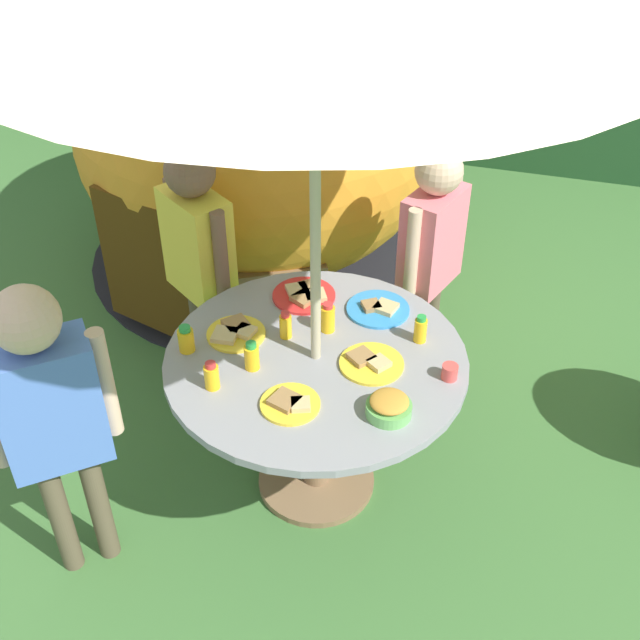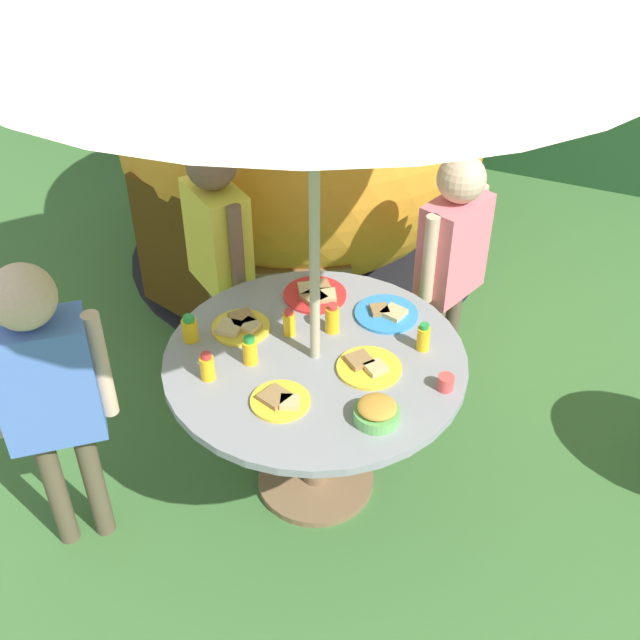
# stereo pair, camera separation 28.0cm
# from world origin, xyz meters

# --- Properties ---
(ground_plane) EXTENTS (10.00, 10.00, 0.02)m
(ground_plane) POSITION_xyz_m (0.00, 0.00, -0.01)
(ground_plane) COLOR #3D6B33
(hedge_backdrop) EXTENTS (9.00, 0.70, 1.96)m
(hedge_backdrop) POSITION_xyz_m (0.00, 3.41, 0.98)
(hedge_backdrop) COLOR #234C28
(hedge_backdrop) RESTS_ON ground_plane
(garden_table) EXTENTS (1.11, 1.11, 0.68)m
(garden_table) POSITION_xyz_m (0.00, 0.00, 0.53)
(garden_table) COLOR brown
(garden_table) RESTS_ON ground_plane
(wooden_chair) EXTENTS (0.69, 0.68, 1.03)m
(wooden_chair) POSITION_xyz_m (-0.60, 1.09, 0.56)
(wooden_chair) COLOR brown
(wooden_chair) RESTS_ON ground_plane
(dome_tent) EXTENTS (2.53, 2.53, 1.59)m
(dome_tent) POSITION_xyz_m (-0.77, 1.62, 0.79)
(dome_tent) COLOR orange
(dome_tent) RESTS_ON ground_plane
(child_in_pink_shirt) EXTENTS (0.26, 0.38, 1.17)m
(child_in_pink_shirt) POSITION_xyz_m (0.29, 0.80, 0.75)
(child_in_pink_shirt) COLOR brown
(child_in_pink_shirt) RESTS_ON ground_plane
(child_in_yellow_shirt) EXTENTS (0.36, 0.32, 1.21)m
(child_in_yellow_shirt) POSITION_xyz_m (-0.64, 0.45, 0.78)
(child_in_yellow_shirt) COLOR brown
(child_in_yellow_shirt) RESTS_ON ground_plane
(child_in_blue_shirt) EXTENTS (0.36, 0.34, 1.24)m
(child_in_blue_shirt) POSITION_xyz_m (-0.71, -0.58, 0.79)
(child_in_blue_shirt) COLOR brown
(child_in_blue_shirt) RESTS_ON ground_plane
(snack_bowl) EXTENTS (0.15, 0.15, 0.08)m
(snack_bowl) POSITION_xyz_m (0.32, -0.22, 0.72)
(snack_bowl) COLOR #66B259
(snack_bowl) RESTS_ON garden_table
(plate_mid_right) EXTENTS (0.22, 0.22, 0.03)m
(plate_mid_right) POSITION_xyz_m (-0.32, 0.04, 0.69)
(plate_mid_right) COLOR yellow
(plate_mid_right) RESTS_ON garden_table
(plate_center_front) EXTENTS (0.21, 0.21, 0.03)m
(plate_center_front) POSITION_xyz_m (-0.01, -0.27, 0.69)
(plate_center_front) COLOR yellow
(plate_center_front) RESTS_ON garden_table
(plate_mid_left) EXTENTS (0.25, 0.25, 0.03)m
(plate_mid_left) POSITION_xyz_m (0.16, 0.33, 0.69)
(plate_mid_left) COLOR #338CD8
(plate_mid_left) RESTS_ON garden_table
(plate_near_left) EXTENTS (0.23, 0.23, 0.03)m
(plate_near_left) POSITION_xyz_m (0.20, 0.01, 0.69)
(plate_near_left) COLOR yellow
(plate_near_left) RESTS_ON garden_table
(plate_far_left) EXTENTS (0.25, 0.25, 0.03)m
(plate_far_left) POSITION_xyz_m (-0.14, 0.34, 0.69)
(plate_far_left) COLOR red
(plate_far_left) RESTS_ON garden_table
(juice_bottle_near_right) EXTENTS (0.05, 0.05, 0.12)m
(juice_bottle_near_right) POSITION_xyz_m (0.00, 0.16, 0.74)
(juice_bottle_near_right) COLOR yellow
(juice_bottle_near_right) RESTS_ON garden_table
(juice_bottle_far_right) EXTENTS (0.06, 0.06, 0.11)m
(juice_bottle_far_right) POSITION_xyz_m (-0.46, -0.09, 0.73)
(juice_bottle_far_right) COLOR yellow
(juice_bottle_far_right) RESTS_ON garden_table
(juice_bottle_center_back) EXTENTS (0.05, 0.05, 0.11)m
(juice_bottle_center_back) POSITION_xyz_m (-0.14, 0.08, 0.73)
(juice_bottle_center_back) COLOR yellow
(juice_bottle_center_back) RESTS_ON garden_table
(juice_bottle_front_edge) EXTENTS (0.05, 0.05, 0.11)m
(juice_bottle_front_edge) POSITION_xyz_m (-0.30, -0.26, 0.73)
(juice_bottle_front_edge) COLOR yellow
(juice_bottle_front_edge) RESTS_ON garden_table
(juice_bottle_back_edge) EXTENTS (0.05, 0.05, 0.11)m
(juice_bottle_back_edge) POSITION_xyz_m (-0.20, -0.12, 0.73)
(juice_bottle_back_edge) COLOR yellow
(juice_bottle_back_edge) RESTS_ON garden_table
(juice_bottle_spot_a) EXTENTS (0.05, 0.05, 0.11)m
(juice_bottle_spot_a) POSITION_xyz_m (0.35, 0.19, 0.73)
(juice_bottle_spot_a) COLOR yellow
(juice_bottle_spot_a) RESTS_ON garden_table
(cup_near) EXTENTS (0.06, 0.06, 0.06)m
(cup_near) POSITION_xyz_m (0.48, 0.01, 0.71)
(cup_near) COLOR #E04C47
(cup_near) RESTS_ON garden_table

